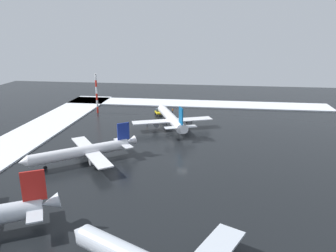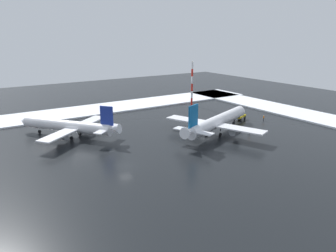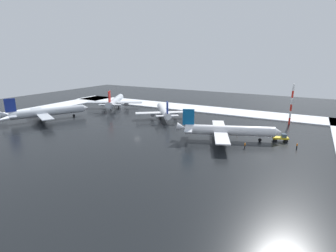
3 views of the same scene
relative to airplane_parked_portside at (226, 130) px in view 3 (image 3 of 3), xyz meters
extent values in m
plane|color=black|center=(29.93, 6.61, -3.24)|extent=(240.00, 240.00, 0.00)
cube|color=white|center=(29.93, -43.39, -3.01)|extent=(152.00, 16.00, 0.46)
cube|color=white|center=(96.93, 6.61, -3.01)|extent=(14.00, 116.00, 0.46)
cylinder|color=white|center=(-0.75, -0.29, 0.00)|extent=(26.97, 12.97, 3.14)
cone|color=white|center=(-14.70, -5.71, 0.00)|extent=(3.15, 3.58, 2.98)
cone|color=white|center=(13.38, 5.20, 0.55)|extent=(4.04, 3.68, 3.06)
cube|color=white|center=(4.58, -6.35, -0.28)|extent=(8.14, 12.67, 0.33)
cylinder|color=gray|center=(3.48, -4.79, -1.20)|extent=(3.60, 2.86, 1.85)
cube|color=white|center=(-0.91, 7.78, -0.28)|extent=(8.14, 12.67, 0.33)
cylinder|color=gray|center=(-0.67, 5.89, -1.20)|extent=(3.60, 2.86, 1.85)
cube|color=#0C5999|center=(11.31, 4.40, 3.97)|extent=(3.56, 1.65, 5.17)
cube|color=white|center=(12.14, 1.75, 0.37)|extent=(3.85, 5.00, 0.22)
cube|color=white|center=(10.13, 6.91, 0.37)|extent=(3.85, 5.00, 0.22)
cylinder|color=black|center=(-9.79, -3.80, -1.39)|extent=(0.22, 0.22, 0.65)
cylinder|color=black|center=(-9.79, -3.80, -2.73)|extent=(1.06, 0.67, 1.02)
cylinder|color=black|center=(2.57, -1.18, -1.39)|extent=(0.22, 0.22, 0.65)
cylinder|color=black|center=(2.57, -1.18, -2.73)|extent=(1.06, 0.67, 1.02)
cylinder|color=black|center=(1.10, 2.61, -1.39)|extent=(0.22, 0.22, 0.65)
cylinder|color=black|center=(1.10, 2.61, -2.73)|extent=(1.06, 0.67, 1.02)
cylinder|color=white|center=(33.74, -18.77, -0.32)|extent=(17.37, 21.62, 2.83)
cone|color=white|center=(41.90, -29.52, -0.32)|extent=(3.35, 3.22, 2.69)
cone|color=white|center=(25.47, -7.89, 0.18)|extent=(3.72, 3.83, 2.76)
cube|color=white|center=(37.67, -12.65, -0.57)|extent=(10.84, 9.47, 0.30)
cylinder|color=gray|center=(36.59, -13.98, -1.40)|extent=(3.04, 3.26, 1.67)
cube|color=white|center=(26.79, -20.91, -0.57)|extent=(10.84, 9.47, 0.30)
cylinder|color=gray|center=(28.36, -20.23, -1.40)|extent=(3.04, 3.26, 1.67)
cube|color=navy|center=(26.68, -9.48, 3.26)|extent=(2.25, 2.84, 4.67)
cube|color=white|center=(28.78, -8.10, 0.01)|extent=(4.49, 4.14, 0.20)
cube|color=white|center=(24.79, -11.12, 0.01)|extent=(4.49, 4.14, 0.20)
cylinder|color=black|center=(39.03, -25.73, -1.57)|extent=(0.20, 0.20, 0.58)
cylinder|color=black|center=(39.03, -25.73, -2.78)|extent=(0.79, 0.91, 0.92)
cylinder|color=black|center=(33.69, -15.67, -1.57)|extent=(0.20, 0.20, 0.58)
cylinder|color=black|center=(33.69, -15.67, -2.78)|extent=(0.79, 0.91, 0.92)
cylinder|color=black|center=(30.77, -17.89, -1.57)|extent=(0.20, 0.20, 0.58)
cylinder|color=black|center=(30.77, -17.89, -2.78)|extent=(0.79, 0.91, 0.92)
cylinder|color=silver|center=(67.65, -27.39, 0.15)|extent=(16.70, 27.08, 3.29)
cone|color=silver|center=(75.11, -41.16, 0.15)|extent=(3.85, 3.53, 3.12)
cone|color=silver|center=(60.10, -13.44, 0.73)|extent=(4.10, 4.37, 3.20)
cube|color=silver|center=(73.25, -21.06, -0.14)|extent=(13.08, 9.73, 0.35)
cylinder|color=gray|center=(71.78, -22.41, -1.11)|extent=(3.27, 3.81, 1.93)
cube|color=silver|center=(59.30, -28.61, -0.14)|extent=(13.08, 9.73, 0.35)
cylinder|color=gray|center=(61.23, -28.11, -1.11)|extent=(3.27, 3.81, 1.93)
cube|color=red|center=(61.21, -15.48, 4.31)|extent=(2.15, 3.57, 5.42)
cube|color=silver|center=(63.85, -14.27, 0.54)|extent=(5.28, 4.42, 0.23)
cube|color=silver|center=(58.75, -17.03, 0.54)|extent=(5.28, 4.42, 0.23)
cylinder|color=black|center=(72.49, -36.32, -1.30)|extent=(0.23, 0.23, 0.68)
cylinder|color=black|center=(72.49, -36.32, -2.70)|extent=(0.80, 1.10, 1.06)
cylinder|color=black|center=(68.14, -23.82, -1.30)|extent=(0.23, 0.23, 0.68)
cylinder|color=black|center=(68.14, -23.82, -2.70)|extent=(0.80, 1.10, 1.06)
cylinder|color=black|center=(64.40, -25.85, -1.30)|extent=(0.23, 0.23, 0.68)
cylinder|color=black|center=(64.40, -25.85, -2.70)|extent=(0.80, 1.10, 1.06)
cylinder|color=silver|center=(73.83, 8.50, 0.15)|extent=(15.80, 27.44, 3.29)
cone|color=silver|center=(66.89, -5.52, 0.15)|extent=(3.83, 3.46, 3.12)
cone|color=silver|center=(80.85, 22.71, 0.73)|extent=(4.03, 4.33, 3.20)
cube|color=silver|center=(82.22, 7.59, -0.14)|extent=(13.14, 9.38, 0.35)
cylinder|color=gray|center=(80.27, 8.01, -1.11)|extent=(3.19, 3.80, 1.93)
cube|color=silver|center=(68.01, 14.62, -0.14)|extent=(13.14, 9.38, 0.35)
cylinder|color=gray|center=(69.53, 13.33, -1.11)|extent=(3.19, 3.80, 1.93)
cube|color=navy|center=(79.83, 20.63, 4.30)|extent=(2.03, 3.62, 5.41)
cube|color=silver|center=(82.34, 19.17, 0.53)|extent=(5.27, 4.31, 0.23)
cube|color=silver|center=(77.14, 21.74, 0.53)|extent=(5.27, 4.31, 0.23)
cylinder|color=black|center=(69.33, -0.59, -1.30)|extent=(0.23, 0.23, 0.68)
cylinder|color=black|center=(69.33, -0.59, -2.70)|extent=(0.77, 1.10, 1.06)
cylinder|color=black|center=(77.02, 10.16, -1.30)|extent=(0.23, 0.23, 0.68)
cylinder|color=black|center=(77.02, 10.16, -2.70)|extent=(0.77, 1.10, 1.06)
cylinder|color=black|center=(73.21, 12.05, -1.30)|extent=(0.23, 0.23, 0.68)
cylinder|color=black|center=(73.21, 12.05, -2.70)|extent=(0.77, 1.10, 1.06)
cube|color=gold|center=(-15.43, -6.94, -2.09)|extent=(5.08, 3.72, 0.50)
cube|color=#3F5160|center=(-16.29, -7.27, -1.29)|extent=(1.85, 1.91, 1.10)
cylinder|color=black|center=(-16.57, -8.45, -2.79)|extent=(0.95, 0.62, 0.90)
cylinder|color=black|center=(-17.29, -6.60, -2.79)|extent=(0.95, 0.62, 0.90)
cylinder|color=black|center=(-13.57, -7.28, -2.79)|extent=(0.95, 0.62, 0.90)
cylinder|color=black|center=(-14.29, -5.43, -2.79)|extent=(0.95, 0.62, 0.90)
cylinder|color=black|center=(-1.41, -8.59, -2.81)|extent=(0.16, 0.16, 0.85)
cylinder|color=black|center=(-1.33, -8.77, -2.81)|extent=(0.16, 0.16, 0.85)
cylinder|color=orange|center=(-1.37, -8.68, -2.08)|extent=(0.36, 0.36, 0.62)
sphere|color=tan|center=(-1.37, -8.68, -1.65)|extent=(0.24, 0.24, 0.24)
cylinder|color=black|center=(-7.16, 4.97, -2.81)|extent=(0.16, 0.16, 0.85)
cylinder|color=black|center=(-7.00, 4.85, -2.81)|extent=(0.16, 0.16, 0.85)
cylinder|color=orange|center=(-7.08, 4.91, -2.08)|extent=(0.36, 0.36, 0.62)
sphere|color=tan|center=(-7.08, 4.91, -1.65)|extent=(0.24, 0.24, 0.24)
cylinder|color=black|center=(-20.34, -1.89, -2.81)|extent=(0.16, 0.16, 0.85)
cylinder|color=black|center=(-20.49, -2.02, -2.81)|extent=(0.16, 0.16, 0.85)
cylinder|color=orange|center=(-20.41, -1.95, -2.08)|extent=(0.36, 0.36, 0.62)
sphere|color=tan|center=(-20.41, -1.95, -1.65)|extent=(0.24, 0.24, 0.24)
cylinder|color=red|center=(-15.97, -31.87, -1.91)|extent=(0.70, 0.70, 2.65)
cylinder|color=white|center=(-15.97, -31.87, 0.73)|extent=(0.70, 0.70, 2.65)
cylinder|color=red|center=(-15.97, -31.87, 3.38)|extent=(0.70, 0.70, 2.65)
cylinder|color=white|center=(-15.97, -31.87, 6.03)|extent=(0.70, 0.70, 2.65)
cylinder|color=red|center=(-15.97, -31.87, 8.67)|extent=(0.70, 0.70, 2.65)
cylinder|color=white|center=(-15.97, -31.87, 11.32)|extent=(0.70, 0.70, 2.65)
camera|label=1|loc=(107.12, 13.38, 29.50)|focal=35.00mm
camera|label=2|loc=(56.03, 61.93, 22.24)|focal=35.00mm
camera|label=3|loc=(-22.09, 79.03, 22.66)|focal=28.00mm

